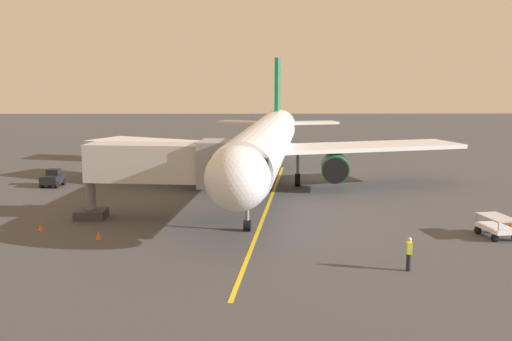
# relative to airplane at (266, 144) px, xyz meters

# --- Properties ---
(ground_plane) EXTENTS (220.00, 220.00, 0.00)m
(ground_plane) POSITION_rel_airplane_xyz_m (0.47, -1.46, -4.00)
(ground_plane) COLOR #424244
(apron_lead_in_line) EXTENTS (4.68, 39.78, 0.01)m
(apron_lead_in_line) POSITION_rel_airplane_xyz_m (0.03, 6.28, -4.00)
(apron_lead_in_line) COLOR yellow
(apron_lead_in_line) RESTS_ON ground
(airplane) EXTENTS (34.59, 40.34, 11.50)m
(airplane) POSITION_rel_airplane_xyz_m (0.00, 0.00, 0.00)
(airplane) COLOR silver
(airplane) RESTS_ON ground
(jet_bridge) EXTENTS (11.51, 4.04, 5.40)m
(jet_bridge) POSITION_rel_airplane_xyz_m (6.59, 10.61, -0.24)
(jet_bridge) COLOR #B7B7BC
(jet_bridge) RESTS_ON ground
(ground_crew_marshaller) EXTENTS (0.28, 0.42, 1.71)m
(ground_crew_marshaller) POSITION_rel_airplane_xyz_m (-6.49, 21.83, -3.12)
(ground_crew_marshaller) COLOR #23232D
(ground_crew_marshaller) RESTS_ON ground
(ground_crew_wing_walker) EXTENTS (0.32, 0.44, 1.71)m
(ground_crew_wing_walker) POSITION_rel_airplane_xyz_m (0.81, -7.24, -3.12)
(ground_crew_wing_walker) COLOR #23232D
(ground_crew_wing_walker) RESTS_ON ground
(tug_near_nose) EXTENTS (1.74, 2.42, 1.50)m
(tug_near_nose) POSITION_rel_airplane_xyz_m (18.67, -2.45, -3.30)
(tug_near_nose) COLOR black
(tug_near_nose) RESTS_ON ground
(baggage_cart_portside) EXTENTS (1.91, 2.79, 1.27)m
(baggage_cart_portside) POSITION_rel_airplane_xyz_m (-13.43, 15.38, -3.35)
(baggage_cart_portside) COLOR white
(baggage_cart_portside) RESTS_ON ground
(safety_cone_nose_left) EXTENTS (0.32, 0.32, 0.55)m
(safety_cone_nose_left) POSITION_rel_airplane_xyz_m (14.48, 13.50, -3.73)
(safety_cone_nose_left) COLOR #F2590F
(safety_cone_nose_left) RESTS_ON ground
(safety_cone_nose_right) EXTENTS (0.32, 0.32, 0.55)m
(safety_cone_nose_right) POSITION_rel_airplane_xyz_m (10.34, 15.62, -3.73)
(safety_cone_nose_right) COLOR #F2590F
(safety_cone_nose_right) RESTS_ON ground
(safety_cone_wing_port) EXTENTS (0.32, 0.32, 0.55)m
(safety_cone_wing_port) POSITION_rel_airplane_xyz_m (-15.44, 12.81, -3.73)
(safety_cone_wing_port) COLOR #F2590F
(safety_cone_wing_port) RESTS_ON ground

